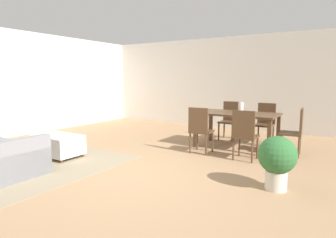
% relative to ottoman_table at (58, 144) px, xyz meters
% --- Properties ---
extents(ground_plane, '(10.80, 10.80, 0.00)m').
position_rel_ottoman_table_xyz_m(ground_plane, '(1.83, -0.06, -0.24)').
color(ground_plane, '#9E7A56').
extents(wall_back, '(9.00, 0.12, 2.70)m').
position_rel_ottoman_table_xyz_m(wall_back, '(1.83, 4.94, 1.11)').
color(wall_back, silver).
rests_on(wall_back, ground_plane).
extents(wall_left, '(0.12, 11.00, 2.70)m').
position_rel_ottoman_table_xyz_m(wall_left, '(-2.67, 0.44, 1.11)').
color(wall_left, silver).
rests_on(wall_left, ground_plane).
extents(area_rug, '(3.00, 2.80, 0.01)m').
position_rel_ottoman_table_xyz_m(area_rug, '(-0.15, -0.57, -0.23)').
color(area_rug, gray).
rests_on(area_rug, ground_plane).
extents(ottoman_table, '(0.90, 0.58, 0.42)m').
position_rel_ottoman_table_xyz_m(ottoman_table, '(0.00, 0.00, 0.00)').
color(ottoman_table, silver).
rests_on(ottoman_table, ground_plane).
extents(dining_table, '(1.66, 0.93, 0.76)m').
position_rel_ottoman_table_xyz_m(dining_table, '(2.62, 2.49, 0.43)').
color(dining_table, '#513823').
rests_on(dining_table, ground_plane).
extents(dining_chair_near_left, '(0.42, 0.42, 0.92)m').
position_rel_ottoman_table_xyz_m(dining_chair_near_left, '(2.17, 1.66, 0.28)').
color(dining_chair_near_left, '#513823').
rests_on(dining_chair_near_left, ground_plane).
extents(dining_chair_near_right, '(0.40, 0.40, 0.92)m').
position_rel_ottoman_table_xyz_m(dining_chair_near_right, '(3.07, 1.62, 0.28)').
color(dining_chair_near_right, '#513823').
rests_on(dining_chair_near_right, ground_plane).
extents(dining_chair_far_left, '(0.40, 0.40, 0.92)m').
position_rel_ottoman_table_xyz_m(dining_chair_far_left, '(2.17, 3.31, 0.28)').
color(dining_chair_far_left, '#513823').
rests_on(dining_chair_far_left, ground_plane).
extents(dining_chair_far_right, '(0.41, 0.41, 0.92)m').
position_rel_ottoman_table_xyz_m(dining_chair_far_right, '(3.02, 3.29, 0.28)').
color(dining_chair_far_right, '#513823').
rests_on(dining_chair_far_right, ground_plane).
extents(dining_chair_head_east, '(0.43, 0.43, 0.92)m').
position_rel_ottoman_table_xyz_m(dining_chair_head_east, '(3.79, 2.47, 0.28)').
color(dining_chair_head_east, '#513823').
rests_on(dining_chair_head_east, ground_plane).
extents(vase_centerpiece, '(0.11, 0.11, 0.22)m').
position_rel_ottoman_table_xyz_m(vase_centerpiece, '(2.70, 2.49, 0.63)').
color(vase_centerpiece, silver).
rests_on(vase_centerpiece, dining_table).
extents(potted_plant, '(0.50, 0.50, 0.73)m').
position_rel_ottoman_table_xyz_m(potted_plant, '(3.87, 0.48, 0.19)').
color(potted_plant, beige).
rests_on(potted_plant, ground_plane).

